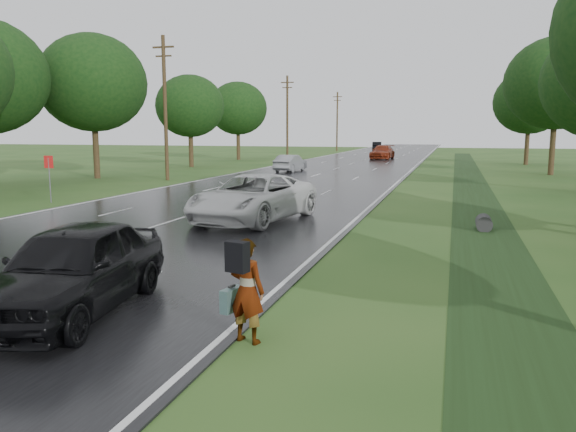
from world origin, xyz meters
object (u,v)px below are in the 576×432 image
(white_pickup, at_px, (253,198))
(dark_sedan, at_px, (73,268))
(road_sign, at_px, (49,169))
(silver_sedan, at_px, (290,163))
(pedestrian, at_px, (245,289))

(white_pickup, bearing_deg, dark_sedan, -78.32)
(road_sign, bearing_deg, white_pickup, -12.72)
(road_sign, xyz_separation_m, silver_sedan, (5.49, 23.13, -0.89))
(pedestrian, xyz_separation_m, silver_sedan, (-10.19, 37.57, -0.16))
(dark_sedan, bearing_deg, pedestrian, -14.84)
(dark_sedan, bearing_deg, silver_sedan, 91.73)
(white_pickup, relative_size, dark_sedan, 1.26)
(pedestrian, bearing_deg, white_pickup, -56.89)
(silver_sedan, bearing_deg, pedestrian, 109.78)
(silver_sedan, bearing_deg, road_sign, 81.27)
(pedestrian, relative_size, silver_sedan, 0.41)
(pedestrian, bearing_deg, silver_sedan, -61.12)
(white_pickup, height_order, dark_sedan, white_pickup)
(pedestrian, relative_size, dark_sedan, 0.35)
(pedestrian, relative_size, white_pickup, 0.28)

